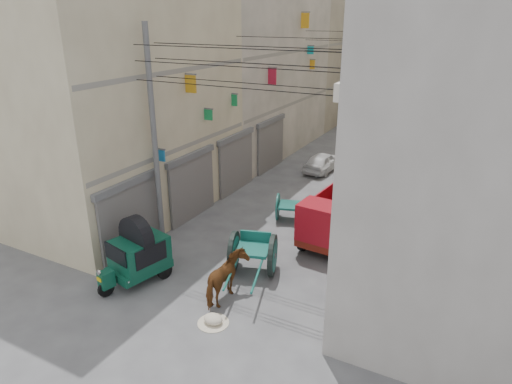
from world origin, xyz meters
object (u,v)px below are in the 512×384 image
Objects in this scene: auto_rickshaw at (138,252)px; distant_car_grey at (421,125)px; distant_car_white at (323,162)px; tonga_cart at (253,253)px; second_cart at (292,207)px; mini_truck at (330,223)px; feed_sack at (213,319)px; distant_car_green at (401,99)px; horse at (227,279)px.

auto_rickshaw is 0.78× the size of distant_car_grey.
distant_car_grey is at bearing -100.90° from distant_car_white.
distant_car_grey is (4.64, 25.53, -0.48)m from auto_rickshaw.
second_cart is (-0.53, 4.49, -0.13)m from tonga_cart.
tonga_cart is 3.42m from mini_truck.
distant_car_white is (-1.98, 14.27, 0.39)m from feed_sack.
auto_rickshaw reaches higher than distant_car_green.
distant_car_grey reaches higher than distant_car_white.
tonga_cart is 4.52m from second_cart.
mini_truck reaches higher than distant_car_green.
second_cart is 0.49× the size of distant_car_grey.
feed_sack is 36.91m from distant_car_green.
auto_rickshaw is 3.76m from tonga_cart.
tonga_cart is at bearing 102.59° from distant_car_white.
feed_sack is 0.18× the size of distant_car_white.
distant_car_grey is at bearing 87.25° from feed_sack.
distant_car_white is at bearing 81.57° from second_cart.
distant_car_grey is at bearing 94.36° from distant_car_green.
feed_sack is at bearing -101.76° from tonga_cart.
feed_sack is 0.32× the size of horse.
mini_truck reaches higher than horse.
feed_sack is 26.36m from distant_car_grey.
tonga_cart is at bearing -114.38° from mini_truck.
horse is 35.74m from distant_car_green.
mini_truck is (4.73, 5.14, -0.05)m from auto_rickshaw.
horse reaches higher than distant_car_white.
distant_car_white is at bearing 116.32° from mini_truck.
mini_truck is 1.18× the size of distant_car_white.
second_cart is at bearing -113.45° from distant_car_grey.
tonga_cart reaches higher than second_cart.
second_cart is at bearing 103.68° from distant_car_white.
feed_sack is 0.15× the size of distant_car_green.
mini_truck is 31.12m from distant_car_green.
distant_car_white is at bearing 97.90° from feed_sack.
feed_sack is (0.84, -7.44, -0.47)m from second_cart.
auto_rickshaw is at bearing -128.92° from second_cart.
second_cart reaches higher than distant_car_grey.
auto_rickshaw reaches higher than tonga_cart.
horse is at bearing -105.81° from tonga_cart.
mini_truck reaches higher than second_cart.
horse is (0.06, -1.79, -0.00)m from tonga_cart.
horse is at bearing 101.70° from distant_car_white.
distant_car_white is at bearing -86.44° from horse.
auto_rickshaw is 7.12m from second_cart.
distant_car_green is at bearing 91.63° from distant_car_grey.
distant_car_white is at bearing 80.78° from tonga_cart.
mini_truck is 2.67m from second_cart.
distant_car_green is at bearing -85.03° from distant_car_white.
tonga_cart reaches higher than distant_car_green.
distant_car_white is 12.49m from distant_car_grey.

